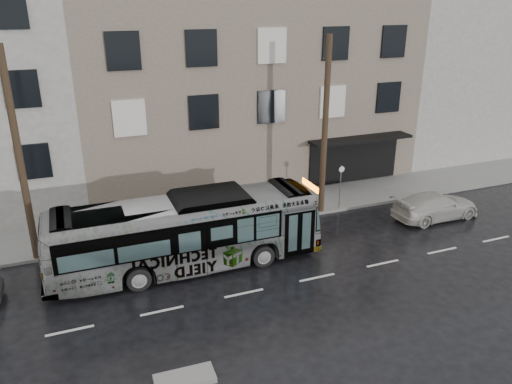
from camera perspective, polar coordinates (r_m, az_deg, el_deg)
ground at (r=21.80m, az=-3.68°, el=-8.18°), size 120.00×120.00×0.00m
sidewalk at (r=25.99m, az=-7.04°, el=-3.05°), size 90.00×3.60×0.15m
building_taupe at (r=33.04m, az=-2.46°, el=12.17°), size 20.00×12.00×11.00m
building_filler at (r=43.04m, az=22.90°, el=13.36°), size 18.00×12.00×12.00m
utility_pole_front at (r=25.37m, az=7.89°, el=7.26°), size 0.30×0.30×9.00m
utility_pole_rear at (r=22.35m, az=-25.41°, el=3.47°), size 0.30×0.30×9.00m
sign_post at (r=26.88m, az=9.59°, el=0.59°), size 0.06×0.06×2.40m
bus at (r=21.03m, az=-8.04°, el=-4.62°), size 11.45×2.75×3.18m
white_sedan at (r=27.43m, az=19.84°, el=-1.49°), size 4.74×1.98×1.37m
slush_pile at (r=16.04m, az=-8.14°, el=-20.37°), size 1.83×0.86×0.18m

